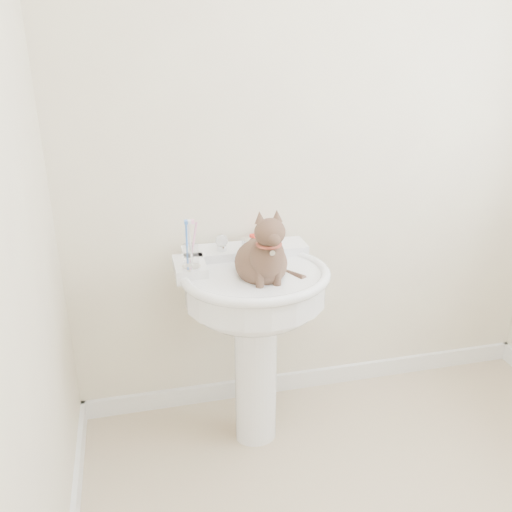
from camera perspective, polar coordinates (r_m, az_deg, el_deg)
wall_back at (r=2.31m, az=7.07°, el=12.80°), size 2.20×0.00×2.50m
baseboard_back at (r=2.77m, az=5.94°, el=-12.64°), size 2.20×0.02×0.09m
pedestal_sink at (r=2.14m, az=-0.13°, el=-5.15°), size 0.59×0.58×0.82m
faucet at (r=2.18m, az=-0.95°, el=1.63°), size 0.28×0.12×0.14m
soap_bar at (r=2.28m, az=0.63°, el=1.92°), size 0.10×0.08×0.03m
toothbrush_cup at (r=2.02m, az=-6.88°, el=0.01°), size 0.07×0.07×0.18m
cat at (r=2.00m, az=0.78°, el=-0.26°), size 0.22×0.27×0.40m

